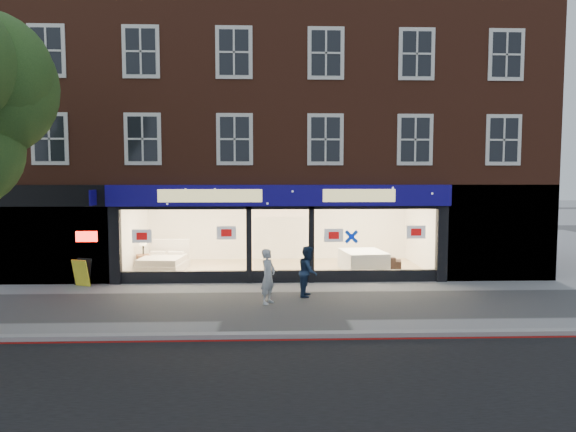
{
  "coord_description": "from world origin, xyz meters",
  "views": [
    {
      "loc": [
        -0.36,
        -14.08,
        3.6
      ],
      "look_at": [
        0.24,
        2.5,
        2.3
      ],
      "focal_mm": 32.0,
      "sensor_mm": 36.0,
      "label": 1
    }
  ],
  "objects": [
    {
      "name": "ground",
      "position": [
        0.0,
        0.0,
        0.0
      ],
      "size": [
        120.0,
        120.0,
        0.0
      ],
      "primitive_type": "plane",
      "color": "gray",
      "rests_on": "ground"
    },
    {
      "name": "mattress_stack",
      "position": [
        3.1,
        4.58,
        0.46
      ],
      "size": [
        1.66,
        2.0,
        0.73
      ],
      "rotation": [
        0.0,
        0.0,
        0.12
      ],
      "color": "white",
      "rests_on": "showroom_floor"
    },
    {
      "name": "sofa",
      "position": [
        3.7,
        4.84,
        0.35
      ],
      "size": [
        1.82,
        1.01,
        0.5
      ],
      "primitive_type": "imported",
      "rotation": [
        0.0,
        0.0,
        2.94
      ],
      "color": "black",
      "rests_on": "showroom_floor"
    },
    {
      "name": "pedestrian_blue",
      "position": [
        0.79,
        1.02,
        0.76
      ],
      "size": [
        0.72,
        0.84,
        1.51
      ],
      "primitive_type": "imported",
      "rotation": [
        0.0,
        0.0,
        1.35
      ],
      "color": "#1A2C4A",
      "rests_on": "ground"
    },
    {
      "name": "kerb_stone",
      "position": [
        0.0,
        -2.9,
        0.06
      ],
      "size": [
        60.0,
        0.25,
        0.12
      ],
      "primitive_type": "cube",
      "color": "gray",
      "rests_on": "ground"
    },
    {
      "name": "display_bed",
      "position": [
        -4.29,
        4.81,
        0.4
      ],
      "size": [
        1.72,
        2.04,
        1.07
      ],
      "rotation": [
        0.0,
        0.0,
        -0.09
      ],
      "color": "silver",
      "rests_on": "showroom_floor"
    },
    {
      "name": "showroom_floor",
      "position": [
        0.0,
        5.25,
        0.05
      ],
      "size": [
        11.0,
        4.5,
        0.1
      ],
      "primitive_type": "cube",
      "color": "tan",
      "rests_on": "ground"
    },
    {
      "name": "bedside_table",
      "position": [
        -5.1,
        5.18,
        0.38
      ],
      "size": [
        0.6,
        0.6,
        0.55
      ],
      "primitive_type": "cube",
      "rotation": [
        0.0,
        0.0,
        0.44
      ],
      "color": "brown",
      "rests_on": "showroom_floor"
    },
    {
      "name": "pedestrian_grey",
      "position": [
        -0.4,
        0.2,
        0.77
      ],
      "size": [
        0.59,
        0.67,
        1.55
      ],
      "primitive_type": "imported",
      "rotation": [
        0.0,
        0.0,
        1.07
      ],
      "color": "#B8BCC1",
      "rests_on": "ground"
    },
    {
      "name": "kerb_line",
      "position": [
        0.0,
        -3.1,
        0.01
      ],
      "size": [
        60.0,
        0.1,
        0.01
      ],
      "primitive_type": "cube",
      "color": "#8C0A07",
      "rests_on": "ground"
    },
    {
      "name": "building",
      "position": [
        -0.02,
        6.93,
        6.67
      ],
      "size": [
        19.0,
        8.26,
        10.3
      ],
      "color": "brown",
      "rests_on": "ground"
    },
    {
      "name": "a_board",
      "position": [
        -6.49,
        2.7,
        0.45
      ],
      "size": [
        0.69,
        0.57,
        0.9
      ],
      "primitive_type": "cube",
      "rotation": [
        0.0,
        0.0,
        -0.39
      ],
      "color": "yellow",
      "rests_on": "ground"
    }
  ]
}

